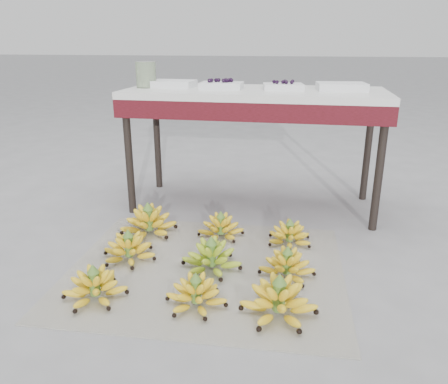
% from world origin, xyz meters
% --- Properties ---
extents(ground, '(60.00, 60.00, 0.00)m').
position_xyz_m(ground, '(0.00, 0.00, 0.00)').
color(ground, gray).
rests_on(ground, ground).
extents(newspaper_mat, '(1.29, 1.10, 0.01)m').
position_xyz_m(newspaper_mat, '(0.04, 0.04, 0.00)').
color(newspaper_mat, white).
rests_on(newspaper_mat, ground).
extents(bunch_front_left, '(0.26, 0.26, 0.16)m').
position_xyz_m(bunch_front_left, '(-0.35, -0.29, 0.06)').
color(bunch_front_left, yellow).
rests_on(bunch_front_left, newspaper_mat).
extents(bunch_front_center, '(0.30, 0.30, 0.15)m').
position_xyz_m(bunch_front_center, '(0.07, -0.26, 0.06)').
color(bunch_front_center, yellow).
rests_on(bunch_front_center, newspaper_mat).
extents(bunch_front_right, '(0.38, 0.38, 0.18)m').
position_xyz_m(bunch_front_right, '(0.39, -0.26, 0.07)').
color(bunch_front_right, yellow).
rests_on(bunch_front_right, newspaper_mat).
extents(bunch_mid_left, '(0.31, 0.31, 0.16)m').
position_xyz_m(bunch_mid_left, '(-0.34, 0.06, 0.06)').
color(bunch_mid_left, yellow).
rests_on(bunch_mid_left, newspaper_mat).
extents(bunch_mid_center, '(0.29, 0.29, 0.17)m').
position_xyz_m(bunch_mid_center, '(0.06, 0.04, 0.06)').
color(bunch_mid_center, '#78AF1F').
rests_on(bunch_mid_center, newspaper_mat).
extents(bunch_mid_right, '(0.31, 0.31, 0.15)m').
position_xyz_m(bunch_mid_right, '(0.41, 0.04, 0.06)').
color(bunch_mid_right, yellow).
rests_on(bunch_mid_right, newspaper_mat).
extents(bunch_back_left, '(0.38, 0.38, 0.18)m').
position_xyz_m(bunch_back_left, '(-0.36, 0.36, 0.07)').
color(bunch_back_left, yellow).
rests_on(bunch_back_left, newspaper_mat).
extents(bunch_back_center, '(0.28, 0.28, 0.15)m').
position_xyz_m(bunch_back_center, '(0.04, 0.39, 0.06)').
color(bunch_back_center, yellow).
rests_on(bunch_back_center, newspaper_mat).
extents(bunch_back_right, '(0.30, 0.30, 0.14)m').
position_xyz_m(bunch_back_right, '(0.41, 0.37, 0.05)').
color(bunch_back_right, yellow).
rests_on(bunch_back_right, newspaper_mat).
extents(vendor_table, '(1.53, 0.61, 0.73)m').
position_xyz_m(vendor_table, '(0.14, 0.91, 0.65)').
color(vendor_table, black).
rests_on(vendor_table, ground).
extents(tray_far_left, '(0.27, 0.20, 0.04)m').
position_xyz_m(tray_far_left, '(-0.37, 0.93, 0.75)').
color(tray_far_left, silver).
rests_on(tray_far_left, vendor_table).
extents(tray_left, '(0.25, 0.18, 0.06)m').
position_xyz_m(tray_left, '(-0.05, 0.90, 0.76)').
color(tray_left, silver).
rests_on(tray_left, vendor_table).
extents(tray_right, '(0.25, 0.20, 0.06)m').
position_xyz_m(tray_right, '(0.31, 0.90, 0.75)').
color(tray_right, silver).
rests_on(tray_right, vendor_table).
extents(tray_far_right, '(0.29, 0.22, 0.04)m').
position_xyz_m(tray_far_right, '(0.64, 0.94, 0.76)').
color(tray_far_right, silver).
rests_on(tray_far_right, vendor_table).
extents(glass_jar, '(0.16, 0.16, 0.15)m').
position_xyz_m(glass_jar, '(-0.52, 0.89, 0.81)').
color(glass_jar, '#B6CCA2').
rests_on(glass_jar, vendor_table).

